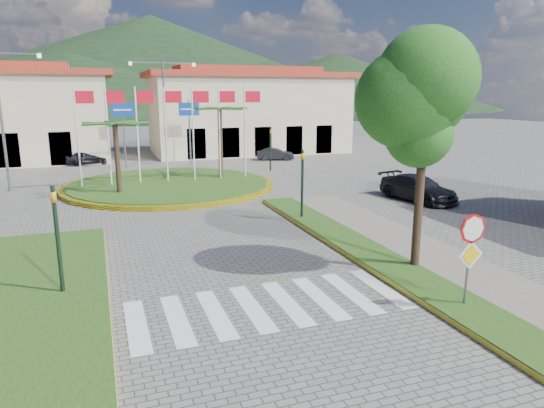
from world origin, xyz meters
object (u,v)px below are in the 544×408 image
object	(u,v)px
stop_sign	(471,246)
roundabout_island	(170,184)
deciduous_tree	(425,109)
car_dark_a	(88,157)
car_dark_b	(275,154)
car_side_right	(418,188)

from	to	relation	value
stop_sign	roundabout_island	bearing A→B (deg)	103.73
roundabout_island	deciduous_tree	distance (m)	18.55
car_dark_a	stop_sign	bearing A→B (deg)	-170.47
roundabout_island	car_dark_a	distance (m)	12.91
deciduous_tree	car_dark_b	distance (m)	27.21
roundabout_island	car_dark_a	bearing A→B (deg)	111.74
roundabout_island	stop_sign	size ratio (longest dim) A/B	4.79
roundabout_island	car_side_right	bearing A→B (deg)	-34.57
car_side_right	roundabout_island	bearing A→B (deg)	134.84
deciduous_tree	roundabout_island	bearing A→B (deg)	107.91
deciduous_tree	car_dark_a	world-z (taller)	deciduous_tree
stop_sign	car_side_right	xyz separation A→B (m)	(7.10, 11.77, -1.12)
stop_sign	car_dark_a	xyz separation A→B (m)	(-9.67, 32.02, -1.20)
stop_sign	car_dark_a	world-z (taller)	stop_sign
car_dark_b	car_side_right	world-z (taller)	car_side_right
car_dark_b	deciduous_tree	bearing A→B (deg)	-172.56
deciduous_tree	car_dark_b	xyz separation A→B (m)	(4.87, 26.37, -4.65)
car_dark_b	car_side_right	xyz separation A→B (m)	(1.63, -17.63, 0.14)
roundabout_island	deciduous_tree	bearing A→B (deg)	-72.09
roundabout_island	car_dark_b	world-z (taller)	roundabout_island
stop_sign	car_dark_b	xyz separation A→B (m)	(5.47, 29.40, -1.27)
car_dark_a	car_side_right	bearing A→B (deg)	-147.65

